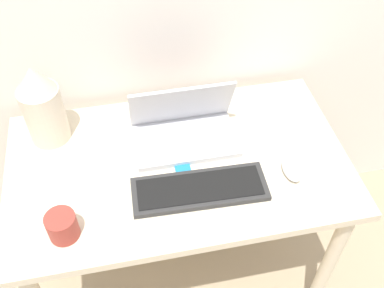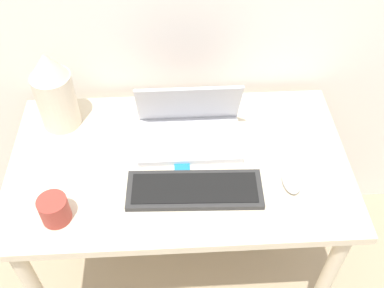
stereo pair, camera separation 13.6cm
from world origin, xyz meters
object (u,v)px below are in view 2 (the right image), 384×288
object	(u,v)px
laptop	(189,127)
mouse	(291,181)
vase	(54,91)
mp3_player	(182,168)
mug	(54,210)
keyboard	(195,190)

from	to	relation	value
laptop	mouse	distance (m)	0.37
laptop	vase	xyz separation A→B (m)	(-0.44, 0.10, 0.09)
mouse	mp3_player	size ratio (longest dim) A/B	1.85
laptop	mug	bearing A→B (deg)	-142.54
mouse	vase	world-z (taller)	vase
mouse	laptop	bearing A→B (deg)	144.07
laptop	mug	size ratio (longest dim) A/B	3.97
mouse	mp3_player	xyz separation A→B (m)	(-0.33, 0.08, -0.01)
mug	laptop	bearing A→B (deg)	37.46
keyboard	mp3_player	distance (m)	0.10
mouse	vase	distance (m)	0.81
mp3_player	mug	xyz separation A→B (m)	(-0.37, -0.17, 0.04)
laptop	mp3_player	world-z (taller)	laptop
keyboard	vase	distance (m)	0.57
laptop	mouse	world-z (taller)	laptop
mouse	mug	distance (m)	0.71
laptop	mp3_player	xyz separation A→B (m)	(-0.03, -0.14, -0.04)
keyboard	mug	distance (m)	0.41
vase	mp3_player	distance (m)	0.49
vase	mp3_player	bearing A→B (deg)	-29.91
laptop	keyboard	world-z (taller)	laptop
laptop	keyboard	distance (m)	0.24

